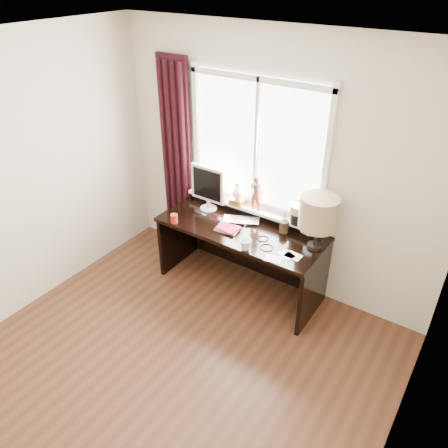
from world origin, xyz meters
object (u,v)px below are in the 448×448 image
Objects in this scene: mug at (245,244)px; monitor at (208,186)px; red_cup at (174,219)px; desk at (246,243)px; laptop at (241,220)px; table_lamp at (319,213)px.

mug is 0.22× the size of monitor.
monitor is (0.12, 0.42, 0.23)m from red_cup.
red_cup is at bearing -106.23° from monitor.
desk is 3.47× the size of monitor.
monitor reaches higher than laptop.
desk is 0.72m from monitor.
monitor is at bearing 152.01° from laptop.
desk is (-0.23, 0.40, -0.30)m from mug.
red_cup is 0.50m from monitor.
mug is 0.72m from table_lamp.
laptop is 3.44× the size of mug.
red_cup is (-0.55, -0.40, 0.03)m from laptop.
monitor is 1.24m from table_lamp.
table_lamp is at bearing -25.53° from laptop.
table_lamp reaches higher than desk.
monitor is (-0.72, 0.42, 0.22)m from mug.
table_lamp reaches higher than mug.
table_lamp is (0.81, -0.01, 0.35)m from laptop.
desk is at bearing -3.02° from monitor.
table_lamp is at bearing 16.00° from red_cup.
mug is 0.06× the size of desk.
monitor reaches higher than mug.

